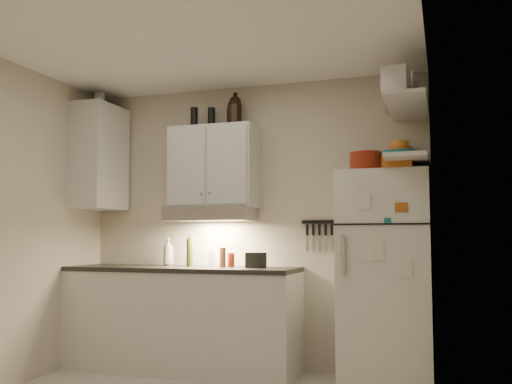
% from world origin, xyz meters
% --- Properties ---
extents(ceiling, '(3.20, 3.00, 0.02)m').
position_xyz_m(ceiling, '(0.00, 0.00, 2.61)').
color(ceiling, white).
rests_on(ceiling, ground).
extents(back_wall, '(3.20, 0.02, 2.60)m').
position_xyz_m(back_wall, '(0.00, 1.51, 1.30)').
color(back_wall, beige).
rests_on(back_wall, ground).
extents(right_wall, '(0.02, 3.00, 2.60)m').
position_xyz_m(right_wall, '(1.61, 0.00, 1.30)').
color(right_wall, beige).
rests_on(right_wall, ground).
extents(base_cabinet, '(2.10, 0.60, 0.88)m').
position_xyz_m(base_cabinet, '(-0.55, 1.20, 0.44)').
color(base_cabinet, silver).
rests_on(base_cabinet, floor).
extents(countertop, '(2.10, 0.62, 0.04)m').
position_xyz_m(countertop, '(-0.55, 1.20, 0.90)').
color(countertop, black).
rests_on(countertop, base_cabinet).
extents(upper_cabinet, '(0.80, 0.33, 0.75)m').
position_xyz_m(upper_cabinet, '(-0.30, 1.33, 1.83)').
color(upper_cabinet, silver).
rests_on(upper_cabinet, back_wall).
extents(side_cabinet, '(0.33, 0.55, 1.00)m').
position_xyz_m(side_cabinet, '(-1.44, 1.20, 1.95)').
color(side_cabinet, silver).
rests_on(side_cabinet, left_wall).
extents(range_hood, '(0.76, 0.46, 0.12)m').
position_xyz_m(range_hood, '(-0.30, 1.27, 1.39)').
color(range_hood, silver).
rests_on(range_hood, back_wall).
extents(fridge, '(0.70, 0.68, 1.70)m').
position_xyz_m(fridge, '(1.25, 1.16, 0.85)').
color(fridge, silver).
rests_on(fridge, floor).
extents(shelf_hi, '(0.30, 0.95, 0.03)m').
position_xyz_m(shelf_hi, '(1.45, 1.02, 2.20)').
color(shelf_hi, silver).
rests_on(shelf_hi, right_wall).
extents(shelf_lo, '(0.30, 0.95, 0.03)m').
position_xyz_m(shelf_lo, '(1.45, 1.02, 1.76)').
color(shelf_lo, silver).
rests_on(shelf_lo, right_wall).
extents(knife_strip, '(0.42, 0.02, 0.03)m').
position_xyz_m(knife_strip, '(0.70, 1.49, 1.32)').
color(knife_strip, black).
rests_on(knife_strip, back_wall).
extents(dutch_oven, '(0.35, 0.35, 0.16)m').
position_xyz_m(dutch_oven, '(1.12, 1.08, 1.78)').
color(dutch_oven, maroon).
rests_on(dutch_oven, fridge).
extents(book_stack, '(0.23, 0.28, 0.09)m').
position_xyz_m(book_stack, '(1.38, 0.94, 1.75)').
color(book_stack, '#B15316').
rests_on(book_stack, fridge).
extents(spice_jar, '(0.08, 0.08, 0.11)m').
position_xyz_m(spice_jar, '(1.27, 1.04, 1.76)').
color(spice_jar, silver).
rests_on(spice_jar, fridge).
extents(stock_pot, '(0.34, 0.34, 0.19)m').
position_xyz_m(stock_pot, '(1.38, 1.33, 2.31)').
color(stock_pot, silver).
rests_on(stock_pot, shelf_hi).
extents(tin_a, '(0.26, 0.24, 0.22)m').
position_xyz_m(tin_a, '(1.41, 1.00, 2.33)').
color(tin_a, '#AAAAAD').
rests_on(tin_a, shelf_hi).
extents(tin_b, '(0.20, 0.20, 0.18)m').
position_xyz_m(tin_b, '(1.39, 0.65, 2.30)').
color(tin_b, '#AAAAAD').
rests_on(tin_b, shelf_hi).
extents(bowl_teal, '(0.25, 0.25, 0.10)m').
position_xyz_m(bowl_teal, '(1.40, 1.34, 1.82)').
color(bowl_teal, '#186F84').
rests_on(bowl_teal, shelf_lo).
extents(bowl_orange, '(0.20, 0.20, 0.06)m').
position_xyz_m(bowl_orange, '(1.36, 1.38, 1.90)').
color(bowl_orange, orange).
rests_on(bowl_orange, bowl_teal).
extents(bowl_yellow, '(0.15, 0.15, 0.05)m').
position_xyz_m(bowl_yellow, '(1.36, 1.38, 1.96)').
color(bowl_yellow, orange).
rests_on(bowl_yellow, bowl_orange).
extents(plates, '(0.27, 0.27, 0.07)m').
position_xyz_m(plates, '(1.38, 0.97, 1.81)').
color(plates, '#186F84').
rests_on(plates, shelf_lo).
extents(growler_a, '(0.13, 0.13, 0.25)m').
position_xyz_m(growler_a, '(-0.14, 1.38, 2.33)').
color(growler_a, black).
rests_on(growler_a, upper_cabinet).
extents(growler_b, '(0.14, 0.14, 0.29)m').
position_xyz_m(growler_b, '(-0.11, 1.37, 2.35)').
color(growler_b, black).
rests_on(growler_b, upper_cabinet).
extents(thermos_a, '(0.09, 0.09, 0.20)m').
position_xyz_m(thermos_a, '(-0.36, 1.40, 2.30)').
color(thermos_a, black).
rests_on(thermos_a, upper_cabinet).
extents(thermos_b, '(0.07, 0.07, 0.20)m').
position_xyz_m(thermos_b, '(-0.50, 1.33, 2.30)').
color(thermos_b, black).
rests_on(thermos_b, upper_cabinet).
extents(side_jar, '(0.12, 0.12, 0.14)m').
position_xyz_m(side_jar, '(-1.46, 1.22, 2.52)').
color(side_jar, silver).
rests_on(side_jar, side_cabinet).
extents(soap_bottle, '(0.12, 0.12, 0.29)m').
position_xyz_m(soap_bottle, '(-0.76, 1.34, 1.06)').
color(soap_bottle, silver).
rests_on(soap_bottle, countertop).
extents(pepper_mill, '(0.07, 0.07, 0.17)m').
position_xyz_m(pepper_mill, '(-0.17, 1.24, 1.01)').
color(pepper_mill, '#5A331B').
rests_on(pepper_mill, countertop).
extents(oil_bottle, '(0.06, 0.06, 0.27)m').
position_xyz_m(oil_bottle, '(-0.48, 1.24, 1.05)').
color(oil_bottle, '#4B6519').
rests_on(oil_bottle, countertop).
extents(vinegar_bottle, '(0.06, 0.06, 0.25)m').
position_xyz_m(vinegar_bottle, '(-0.52, 1.29, 1.04)').
color(vinegar_bottle, black).
rests_on(vinegar_bottle, countertop).
extents(clear_bottle, '(0.06, 0.06, 0.15)m').
position_xyz_m(clear_bottle, '(-0.32, 1.34, 1.00)').
color(clear_bottle, silver).
rests_on(clear_bottle, countertop).
extents(red_jar, '(0.07, 0.07, 0.12)m').
position_xyz_m(red_jar, '(-0.12, 1.32, 0.98)').
color(red_jar, maroon).
rests_on(red_jar, countertop).
extents(caddy, '(0.17, 0.14, 0.13)m').
position_xyz_m(caddy, '(0.14, 1.23, 0.99)').
color(caddy, black).
rests_on(caddy, countertop).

